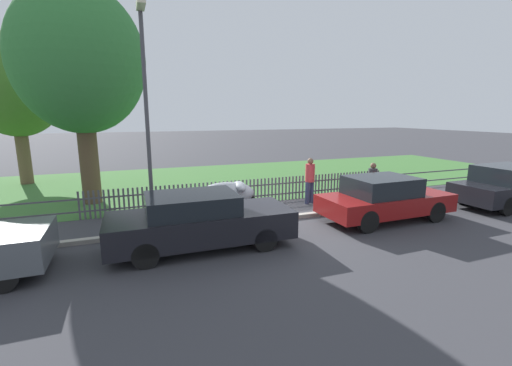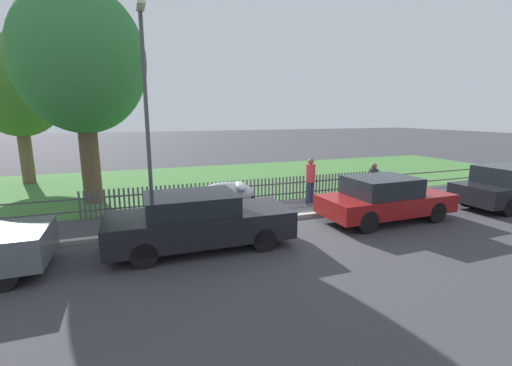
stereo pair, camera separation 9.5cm
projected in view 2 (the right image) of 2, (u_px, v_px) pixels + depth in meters
ground_plane at (278, 221)px, 10.70m from camera, size 120.00×120.00×0.00m
kerb_stone at (277, 219)px, 10.78m from camera, size 35.26×0.20×0.12m
grass_strip at (220, 180)px, 17.42m from camera, size 35.26×9.91×0.01m
park_fence at (252, 191)px, 12.78m from camera, size 35.26×0.05×0.93m
parked_car_black_saloon at (199, 220)px, 8.48m from camera, size 4.52×1.79×1.39m
parked_car_navy_estate at (384, 198)px, 10.66m from camera, size 4.21×1.80×1.40m
parked_car_red_compact at (512, 186)px, 12.28m from camera, size 4.54×1.83×1.49m
covered_motorcycle at (228, 194)px, 11.48m from camera, size 2.09×0.93×1.07m
tree_nearest_kerb at (17, 86)px, 15.72m from camera, size 4.06×4.06×6.92m
tree_behind_motorcycle at (81, 61)px, 11.99m from camera, size 4.45×4.45×7.72m
pedestrian_near_fence at (310, 178)px, 12.66m from camera, size 0.44×0.44×1.71m
pedestrian_by_lamp at (373, 182)px, 12.36m from camera, size 0.45×0.45×1.58m
street_lamp at (146, 95)px, 9.14m from camera, size 0.20×0.79×6.08m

